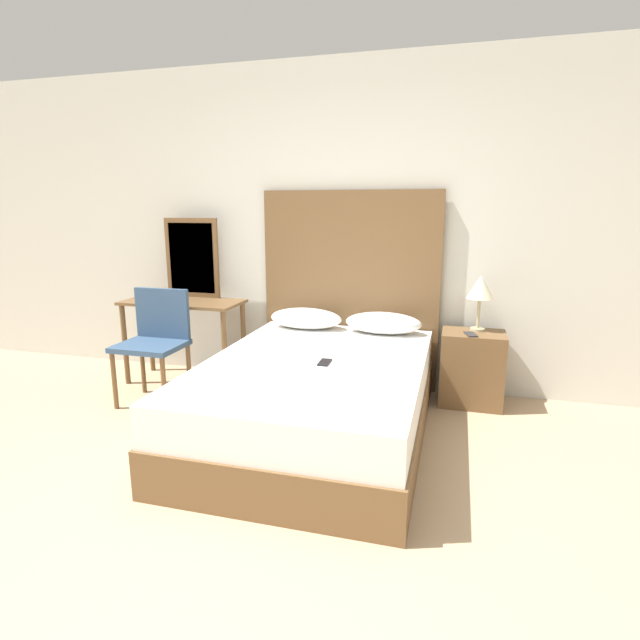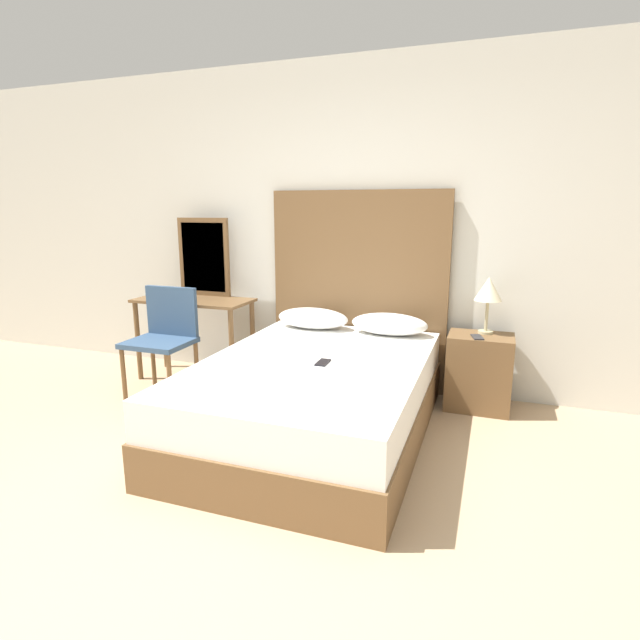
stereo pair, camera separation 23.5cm
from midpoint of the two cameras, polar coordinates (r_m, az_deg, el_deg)
The scene contains 13 objects.
ground_plane at distance 2.37m, azimuth -12.60°, elevation -27.37°, with size 16.00×16.00×0.00m, color tan.
wall_back at distance 4.28m, azimuth 5.73°, elevation 10.38°, with size 10.00×0.06×2.70m.
bed at distance 3.41m, azimuth 1.41°, elevation -8.91°, with size 1.43×2.07×0.53m.
headboard at distance 4.25m, azimuth 5.91°, elevation 3.31°, with size 1.50×0.05×1.66m.
pillow_left at distance 4.16m, azimuth 0.78°, elevation 0.19°, with size 0.61×0.29×0.17m.
pillow_right at distance 4.01m, azimuth 9.59°, elevation -0.48°, with size 0.61×0.29×0.17m.
phone_on_bed at distance 3.25m, azimuth 2.40°, elevation -4.88°, with size 0.07×0.15×0.01m.
nightstand at distance 4.06m, azimuth 19.28°, elevation -5.65°, with size 0.48×0.36×0.58m.
table_lamp at distance 3.99m, azimuth 20.32°, elevation 3.16°, with size 0.20×0.20×0.43m.
phone_on_nightstand at distance 3.89m, azimuth 19.20°, elevation -1.87°, with size 0.11×0.16×0.01m.
vanity_desk at distance 4.53m, azimuth -12.77°, elevation 0.75°, with size 1.03×0.46×0.73m.
vanity_mirror at distance 4.63m, azimuth -11.72°, elevation 7.04°, with size 0.51×0.03×0.70m.
chair at distance 4.18m, azimuth -15.82°, elevation -1.47°, with size 0.49×0.42×0.89m.
Camera 2 is at (1.14, -1.48, 1.51)m, focal length 28.00 mm.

